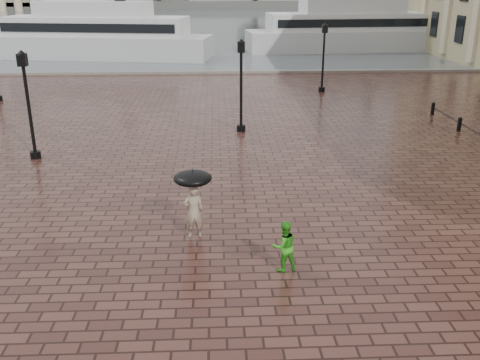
# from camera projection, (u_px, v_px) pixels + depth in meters

# --- Properties ---
(ground) EXTENTS (300.00, 300.00, 0.00)m
(ground) POSITION_uv_depth(u_px,v_px,m) (151.00, 275.00, 13.79)
(ground) COLOR #391E19
(ground) RESTS_ON ground
(harbour_water) EXTENTS (240.00, 240.00, 0.00)m
(harbour_water) POSITION_uv_depth(u_px,v_px,m) (206.00, 21.00, 99.88)
(harbour_water) COLOR #475057
(harbour_water) RESTS_ON ground
(quay_edge) EXTENTS (80.00, 0.60, 0.30)m
(quay_edge) POSITION_uv_depth(u_px,v_px,m) (194.00, 73.00, 43.74)
(quay_edge) COLOR slate
(quay_edge) RESTS_ON ground
(far_shore) EXTENTS (300.00, 60.00, 2.00)m
(far_shore) POSITION_uv_depth(u_px,v_px,m) (209.00, 2.00, 163.15)
(far_shore) COLOR #4C4C47
(far_shore) RESTS_ON ground
(street_lamps) EXTENTS (21.44, 14.44, 4.40)m
(street_lamps) POSITION_uv_depth(u_px,v_px,m) (156.00, 74.00, 29.29)
(street_lamps) COLOR black
(street_lamps) RESTS_ON ground
(adult_pedestrian) EXTENTS (0.64, 0.46, 1.64)m
(adult_pedestrian) POSITION_uv_depth(u_px,v_px,m) (194.00, 211.00, 15.58)
(adult_pedestrian) COLOR tan
(adult_pedestrian) RESTS_ON ground
(child_pedestrian) EXTENTS (0.79, 0.70, 1.38)m
(child_pedestrian) POSITION_uv_depth(u_px,v_px,m) (284.00, 246.00, 13.81)
(child_pedestrian) COLOR green
(child_pedestrian) RESTS_ON ground
(ferry_near) EXTENTS (22.73, 8.95, 7.27)m
(ferry_near) POSITION_uv_depth(u_px,v_px,m) (96.00, 35.00, 51.88)
(ferry_near) COLOR #B9B9B9
(ferry_near) RESTS_ON ground
(ferry_far) EXTENTS (22.64, 7.32, 7.30)m
(ferry_far) POSITION_uv_depth(u_px,v_px,m) (351.00, 30.00, 57.43)
(ferry_far) COLOR #B9B9B9
(ferry_far) RESTS_ON ground
(umbrella) EXTENTS (1.10, 1.10, 1.13)m
(umbrella) POSITION_uv_depth(u_px,v_px,m) (193.00, 178.00, 15.22)
(umbrella) COLOR black
(umbrella) RESTS_ON ground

